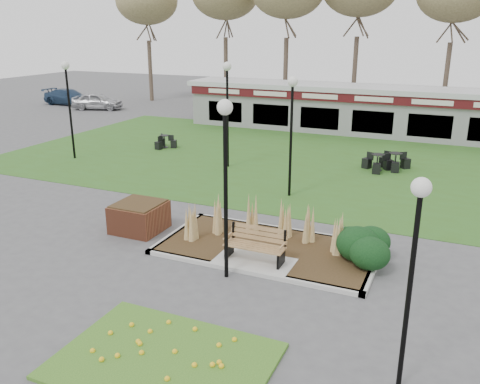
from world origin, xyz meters
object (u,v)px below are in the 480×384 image
at_px(park_bench, 256,244).
at_px(lamp_post_mid_left, 227,92).
at_px(food_pavilion, 377,110).
at_px(lamp_post_mid_right, 292,110).
at_px(car_silver, 97,101).
at_px(bistro_set_a, 165,143).
at_px(lamp_post_near_right, 415,241).
at_px(lamp_post_near_left, 225,151).
at_px(bistro_set_d, 377,165).
at_px(car_blue, 69,97).
at_px(car_black, 233,108).
at_px(brick_planter, 139,216).
at_px(bistro_set_b, 395,164).
at_px(lamp_post_far_left, 68,89).

bearing_deg(park_bench, lamp_post_mid_left, 119.40).
xyz_separation_m(food_pavilion, lamp_post_mid_right, (-1.05, -13.61, 1.89)).
relative_size(food_pavilion, car_silver, 6.22).
bearing_deg(bistro_set_a, lamp_post_near_right, -46.33).
xyz_separation_m(park_bench, car_silver, (-22.12, 20.75, 0.09)).
relative_size(lamp_post_near_right, bistro_set_a, 3.17).
distance_m(lamp_post_near_left, bistro_set_d, 12.80).
bearing_deg(car_blue, lamp_post_near_left, -131.06).
bearing_deg(car_black, lamp_post_mid_left, -148.37).
relative_size(lamp_post_near_left, lamp_post_mid_right, 1.02).
distance_m(brick_planter, car_black, 20.82).
distance_m(brick_planter, lamp_post_near_left, 5.28).
height_order(brick_planter, bistro_set_b, brick_planter).
bearing_deg(lamp_post_mid_left, lamp_post_mid_right, -36.21).
bearing_deg(brick_planter, bistro_set_b, 59.04).
relative_size(bistro_set_d, car_blue, 0.32).
relative_size(bistro_set_a, car_black, 0.26).
relative_size(lamp_post_near_right, lamp_post_mid_left, 0.84).
relative_size(bistro_set_a, car_blue, 0.28).
height_order(brick_planter, lamp_post_far_left, lamp_post_far_left).
relative_size(lamp_post_near_left, bistro_set_b, 3.28).
height_order(lamp_post_near_left, car_black, lamp_post_near_left).
distance_m(lamp_post_near_left, car_black, 24.03).
bearing_deg(lamp_post_mid_right, bistro_set_a, 149.97).
bearing_deg(lamp_post_near_right, car_blue, 139.86).
height_order(brick_planter, lamp_post_near_right, lamp_post_near_right).
relative_size(brick_planter, car_silver, 0.38).
height_order(lamp_post_near_left, bistro_set_d, lamp_post_near_left).
bearing_deg(park_bench, lamp_post_near_right, -40.69).
distance_m(bistro_set_d, car_silver, 25.48).
bearing_deg(lamp_post_near_right, lamp_post_mid_left, 126.45).
distance_m(food_pavilion, car_blue, 26.10).
bearing_deg(bistro_set_d, lamp_post_mid_left, -162.14).
distance_m(food_pavilion, bistro_set_d, 8.72).
relative_size(park_bench, lamp_post_near_left, 0.36).
xyz_separation_m(lamp_post_near_left, bistro_set_a, (-9.54, 12.30, -3.18)).
bearing_deg(lamp_post_near_left, bistro_set_a, 127.80).
bearing_deg(lamp_post_near_right, car_black, 120.70).
relative_size(lamp_post_near_left, car_silver, 1.19).
bearing_deg(lamp_post_mid_right, car_blue, 147.73).
xyz_separation_m(lamp_post_near_left, lamp_post_far_left, (-12.48, 8.46, 0.06)).
distance_m(lamp_post_mid_left, car_black, 13.02).
bearing_deg(car_silver, lamp_post_far_left, -162.68).
xyz_separation_m(lamp_post_mid_right, car_silver, (-21.07, 14.65, -2.70)).
relative_size(food_pavilion, car_black, 4.93).
distance_m(brick_planter, bistro_set_b, 12.86).
height_order(brick_planter, bistro_set_a, brick_planter).
bearing_deg(car_blue, food_pavilion, -93.93).
height_order(food_pavilion, bistro_set_a, food_pavilion).
height_order(lamp_post_near_right, car_black, lamp_post_near_right).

